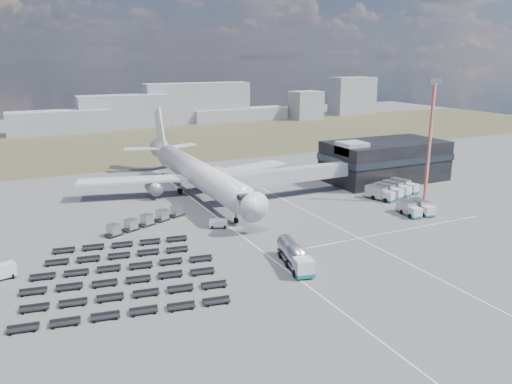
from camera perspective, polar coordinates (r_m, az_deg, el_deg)
name	(u,v)px	position (r m, az deg, el deg)	size (l,w,h in m)	color
ground	(257,238)	(87.38, 0.10, -5.26)	(420.00, 420.00, 0.00)	#565659
grass_strip	(125,143)	(189.56, -14.71, 5.40)	(420.00, 90.00, 0.01)	#48442B
lane_markings	(296,225)	(94.25, 4.65, -3.76)	(47.12, 110.00, 0.01)	silver
terminal	(384,160)	(130.99, 14.46, 3.56)	(30.40, 16.40, 11.00)	black
jet_bridge	(281,176)	(110.33, 2.87, 1.81)	(30.30, 3.80, 7.05)	#939399
airliner	(195,171)	(114.70, -7.02, 2.35)	(51.59, 64.53, 17.62)	silver
skyline	(61,111)	(227.73, -21.38, 8.57)	(289.24, 25.33, 23.83)	gray
fuel_tanker	(295,256)	(75.60, 4.46, -7.26)	(4.83, 10.89, 3.41)	silver
pushback_tug	(218,224)	(92.53, -4.31, -3.64)	(3.28, 1.85, 1.48)	silver
utility_van	(0,272)	(80.00, -27.19, -8.17)	(4.03, 1.82, 2.17)	silver
catering_truck	(217,175)	(127.40, -4.46, 1.93)	(3.06, 6.34, 2.82)	silver
service_trucks_near	(415,208)	(104.73, 17.76, -1.74)	(5.97, 6.84, 2.49)	silver
service_trucks_far	(392,189)	(117.35, 15.31, 0.29)	(13.60, 10.03, 2.70)	silver
uld_row	(147,220)	(95.38, -12.35, -3.11)	(16.80, 9.09, 1.94)	black
baggage_dollies	(121,275)	(74.78, -15.17, -9.11)	(29.52, 29.24, 0.82)	black
floodlight_mast	(430,143)	(110.98, 19.23, 5.35)	(2.50, 2.03, 26.33)	red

